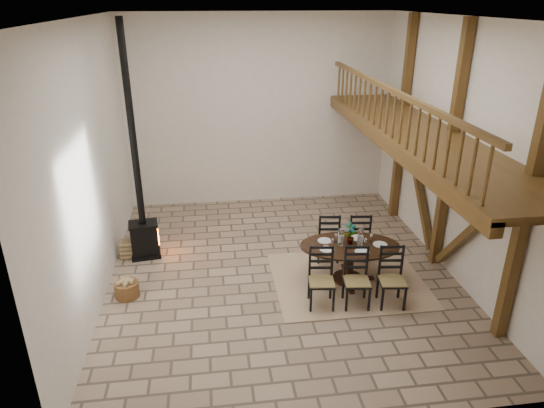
{
  "coord_description": "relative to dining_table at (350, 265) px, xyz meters",
  "views": [
    {
      "loc": [
        -1.36,
        -8.67,
        5.32
      ],
      "look_at": [
        -0.14,
        0.4,
        1.39
      ],
      "focal_mm": 32.0,
      "sensor_mm": 36.0,
      "label": 1
    }
  ],
  "objects": [
    {
      "name": "ground",
      "position": [
        -1.29,
        0.62,
        -0.44
      ],
      "size": [
        8.0,
        8.0,
        0.0
      ],
      "primitive_type": "plane",
      "color": "#9E8469",
      "rests_on": "ground"
    },
    {
      "name": "log_basket",
      "position": [
        -4.35,
        0.14,
        -0.27
      ],
      "size": [
        0.47,
        0.47,
        0.39
      ],
      "rotation": [
        0.0,
        0.0,
        0.2
      ],
      "color": "brown",
      "rests_on": "ground"
    },
    {
      "name": "room_shell",
      "position": [
        -0.1,
        0.62,
        2.58
      ],
      "size": [
        7.02,
        8.02,
        5.01
      ],
      "color": "silver",
      "rests_on": "ground"
    },
    {
      "name": "dining_table",
      "position": [
        0.0,
        0.0,
        0.0
      ],
      "size": [
        2.1,
        2.34,
        1.27
      ],
      "rotation": [
        0.0,
        0.0,
        -0.12
      ],
      "color": "black",
      "rests_on": "ground"
    },
    {
      "name": "rug",
      "position": [
        0.01,
        0.12,
        -0.43
      ],
      "size": [
        3.0,
        2.5,
        0.02
      ],
      "primitive_type": "cube",
      "color": "tan",
      "rests_on": "ground"
    },
    {
      "name": "log_stack",
      "position": [
        -4.54,
        1.69,
        -0.23
      ],
      "size": [
        0.31,
        0.32,
        0.41
      ],
      "rotation": [
        0.0,
        0.0,
        -0.05
      ],
      "color": "tan",
      "rests_on": "ground"
    },
    {
      "name": "wood_stove",
      "position": [
        -4.15,
        1.71,
        0.7
      ],
      "size": [
        0.68,
        0.56,
        5.0
      ],
      "rotation": [
        0.0,
        0.0,
        0.14
      ],
      "color": "black",
      "rests_on": "ground"
    }
  ]
}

